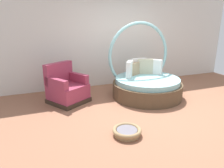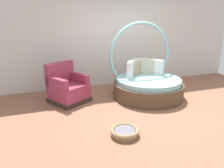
{
  "view_description": "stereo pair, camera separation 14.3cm",
  "coord_description": "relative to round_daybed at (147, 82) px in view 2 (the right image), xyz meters",
  "views": [
    {
      "loc": [
        -2.5,
        -3.83,
        1.94
      ],
      "look_at": [
        -0.85,
        0.41,
        0.55
      ],
      "focal_mm": 34.14,
      "sensor_mm": 36.0,
      "label": 1
    },
    {
      "loc": [
        -2.37,
        -3.88,
        1.94
      ],
      "look_at": [
        -0.85,
        0.41,
        0.55
      ],
      "focal_mm": 34.14,
      "sensor_mm": 36.0,
      "label": 2
    }
  ],
  "objects": [
    {
      "name": "round_daybed",
      "position": [
        0.0,
        0.0,
        0.0
      ],
      "size": [
        1.78,
        1.78,
        1.9
      ],
      "color": "brown",
      "rests_on": "ground_plane"
    },
    {
      "name": "red_armchair",
      "position": [
        -2.01,
        0.3,
        -0.04
      ],
      "size": [
        1.1,
        1.1,
        0.94
      ],
      "color": "#38281E",
      "rests_on": "ground_plane"
    },
    {
      "name": "ground_plane",
      "position": [
        -0.25,
        -0.82,
        -0.38
      ],
      "size": [
        8.0,
        8.0,
        0.02
      ],
      "primitive_type": "cube",
      "color": "#936047"
    },
    {
      "name": "pet_basket",
      "position": [
        -1.32,
        -1.68,
        -0.3
      ],
      "size": [
        0.51,
        0.51,
        0.13
      ],
      "color": "#9E7F56",
      "rests_on": "ground_plane"
    },
    {
      "name": "back_wall",
      "position": [
        -0.25,
        1.37,
        1.12
      ],
      "size": [
        8.0,
        0.12,
        2.98
      ],
      "primitive_type": "cube",
      "color": "silver",
      "rests_on": "ground_plane"
    }
  ]
}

